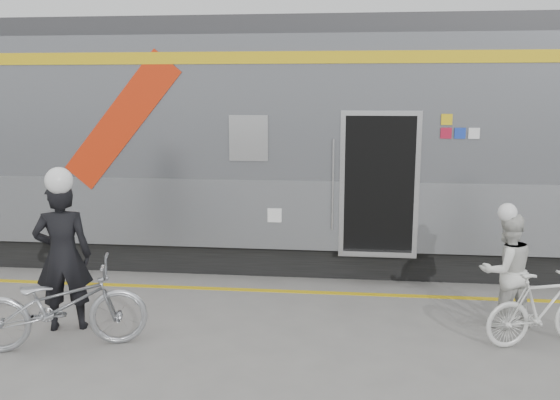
# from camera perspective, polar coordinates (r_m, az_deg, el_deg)

# --- Properties ---
(ground) EXTENTS (90.00, 90.00, 0.00)m
(ground) POSITION_cam_1_polar(r_m,az_deg,el_deg) (7.04, -3.20, -14.51)
(ground) COLOR slate
(ground) RESTS_ON ground
(train) EXTENTS (24.00, 3.17, 4.10)m
(train) POSITION_cam_1_polar(r_m,az_deg,el_deg) (10.65, -2.74, 5.58)
(train) COLOR black
(train) RESTS_ON ground
(safety_strip) EXTENTS (24.00, 0.12, 0.01)m
(safety_strip) POSITION_cam_1_polar(r_m,az_deg,el_deg) (9.01, -0.92, -8.72)
(safety_strip) COLOR gold
(safety_strip) RESTS_ON ground
(man) EXTENTS (0.79, 0.64, 1.89)m
(man) POSITION_cam_1_polar(r_m,az_deg,el_deg) (7.86, -20.16, -5.09)
(man) COLOR black
(man) RESTS_ON ground
(bicycle_left) EXTENTS (2.10, 1.26, 1.04)m
(bicycle_left) POSITION_cam_1_polar(r_m,az_deg,el_deg) (7.43, -20.44, -9.45)
(bicycle_left) COLOR #9FA1A6
(bicycle_left) RESTS_ON ground
(woman) EXTENTS (0.85, 0.75, 1.47)m
(woman) POSITION_cam_1_polar(r_m,az_deg,el_deg) (8.05, 20.93, -6.35)
(woman) COLOR silver
(woman) RESTS_ON ground
(bicycle_right) EXTENTS (1.53, 0.87, 0.89)m
(bicycle_right) POSITION_cam_1_polar(r_m,az_deg,el_deg) (7.72, 23.99, -9.55)
(bicycle_right) COLOR silver
(bicycle_right) RESTS_ON ground
(helmet_man) EXTENTS (0.33, 0.33, 0.33)m
(helmet_man) POSITION_cam_1_polar(r_m,az_deg,el_deg) (7.65, -20.69, 2.94)
(helmet_man) COLOR white
(helmet_man) RESTS_ON man
(helmet_woman) EXTENTS (0.23, 0.23, 0.23)m
(helmet_woman) POSITION_cam_1_polar(r_m,az_deg,el_deg) (7.86, 21.34, -0.41)
(helmet_woman) COLOR white
(helmet_woman) RESTS_ON woman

